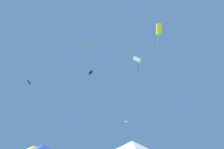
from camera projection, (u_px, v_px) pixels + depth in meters
name	position (u px, v px, depth m)	size (l,w,h in m)	color
canopy_tent_white	(132.00, 146.00, 17.55)	(3.28, 3.28, 3.51)	#9E9EA3
kite_black_delta	(29.00, 82.00, 25.58)	(1.14, 1.24, 0.81)	black
kite_lime_diamond	(126.00, 121.00, 27.50)	(0.72, 0.82, 0.40)	#75D138
kite_yellow_box	(159.00, 30.00, 19.80)	(0.88, 1.38, 3.09)	yellow
kite_orange_box	(90.00, 45.00, 35.21)	(0.40, 0.75, 0.80)	orange
kite_black_diamond	(90.00, 73.00, 24.32)	(0.80, 0.76, 1.66)	black
kite_white_box	(137.00, 60.00, 27.04)	(1.47, 1.01, 3.04)	white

